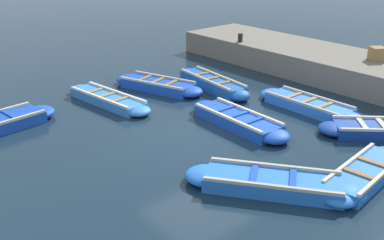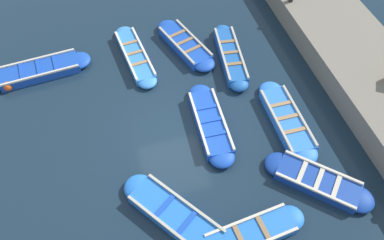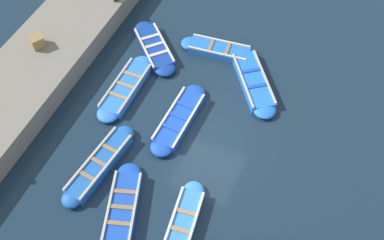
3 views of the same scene
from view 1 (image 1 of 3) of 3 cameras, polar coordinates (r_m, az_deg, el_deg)
ground_plane at (r=12.22m, az=0.67°, el=-2.09°), size 120.00×120.00×0.00m
boat_broadside at (r=15.89m, az=-4.34°, el=4.43°), size 1.92×3.61×0.40m
boat_end_of_row at (r=13.30m, az=22.91°, el=-1.14°), size 3.09×3.02×0.37m
boat_stern_in at (r=10.80m, az=21.14°, el=-6.41°), size 3.43×1.13×0.35m
boat_outer_left at (r=15.98m, az=2.61°, el=4.66°), size 1.16×3.79×0.44m
boat_centre at (r=14.79m, az=-10.64°, el=2.60°), size 1.19×3.81×0.35m
boat_far_corner at (r=12.90m, az=5.84°, el=-0.03°), size 1.03×3.64×0.40m
boat_tucked at (r=14.47m, az=14.57°, el=1.83°), size 0.96×3.67×0.37m
boat_outer_right at (r=9.86m, az=10.21°, el=-7.89°), size 3.00×3.65×0.38m
quay_wall at (r=17.71m, az=19.49°, el=6.07°), size 3.19×15.15×0.91m
bollard_north at (r=19.15m, az=6.15°, el=10.35°), size 0.20×0.20×0.35m
wooden_crate at (r=17.41m, az=22.46°, el=7.77°), size 0.67×0.67×0.48m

